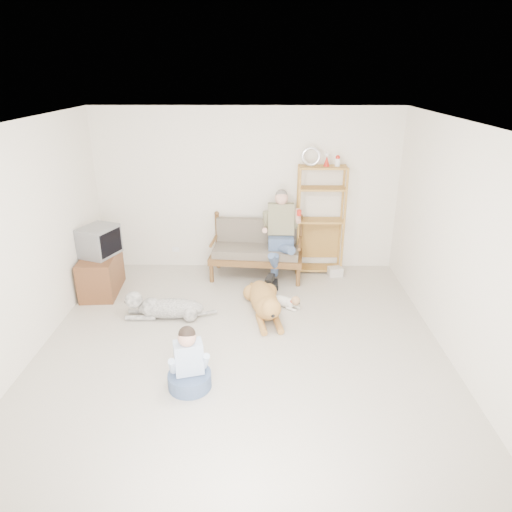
{
  "coord_description": "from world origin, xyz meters",
  "views": [
    {
      "loc": [
        0.24,
        -4.66,
        3.22
      ],
      "look_at": [
        0.17,
        1.0,
        0.9
      ],
      "focal_mm": 32.0,
      "sensor_mm": 36.0,
      "label": 1
    }
  ],
  "objects_px": {
    "etagere": "(320,219)",
    "loveseat": "(256,248)",
    "golden_retriever": "(265,302)",
    "tv_stand": "(101,274)"
  },
  "relations": [
    {
      "from": "loveseat",
      "to": "golden_retriever",
      "type": "distance_m",
      "value": 1.38
    },
    {
      "from": "tv_stand",
      "to": "golden_retriever",
      "type": "bearing_deg",
      "value": -18.85
    },
    {
      "from": "etagere",
      "to": "golden_retriever",
      "type": "bearing_deg",
      "value": -120.94
    },
    {
      "from": "loveseat",
      "to": "etagere",
      "type": "distance_m",
      "value": 1.16
    },
    {
      "from": "tv_stand",
      "to": "loveseat",
      "type": "bearing_deg",
      "value": 11.71
    },
    {
      "from": "loveseat",
      "to": "etagere",
      "type": "relative_size",
      "value": 0.74
    },
    {
      "from": "etagere",
      "to": "loveseat",
      "type": "bearing_deg",
      "value": -170.08
    },
    {
      "from": "tv_stand",
      "to": "golden_retriever",
      "type": "relative_size",
      "value": 0.62
    },
    {
      "from": "etagere",
      "to": "tv_stand",
      "type": "height_order",
      "value": "etagere"
    },
    {
      "from": "loveseat",
      "to": "golden_retriever",
      "type": "relative_size",
      "value": 1.03
    }
  ]
}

